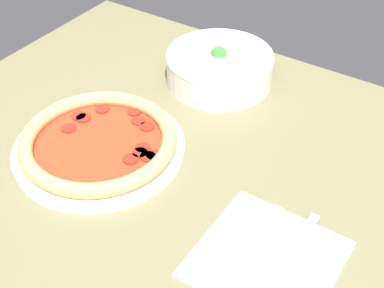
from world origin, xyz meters
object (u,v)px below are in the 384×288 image
object	(u,v)px
knife	(279,269)
fork	(248,249)
pizza	(99,143)
bowl	(219,66)

from	to	relation	value
knife	fork	bearing A→B (deg)	82.82
pizza	fork	distance (m)	0.32
fork	pizza	bearing A→B (deg)	82.07
pizza	bowl	bearing A→B (deg)	78.48
bowl	knife	size ratio (longest dim) A/B	0.97
pizza	bowl	xyz separation A→B (m)	(0.06, 0.30, 0.02)
pizza	fork	xyz separation A→B (m)	(0.32, -0.05, -0.01)
fork	bowl	bearing A→B (deg)	37.57
pizza	bowl	size ratio (longest dim) A/B	1.38
bowl	knife	distance (m)	0.47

